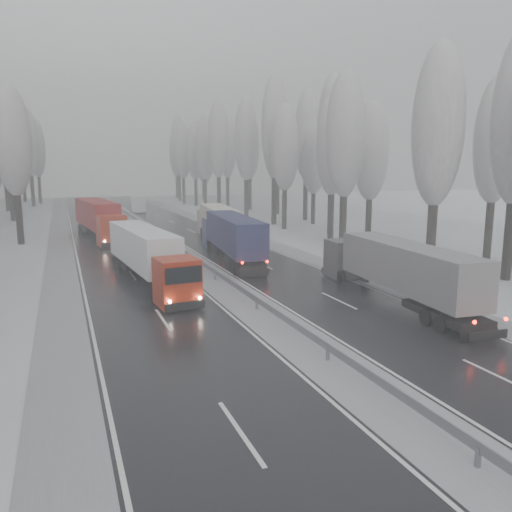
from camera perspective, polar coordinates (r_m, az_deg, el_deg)
ground at (r=18.12m, az=14.64°, el=-15.93°), size 260.00×260.00×0.00m
carriageway_right at (r=46.28m, az=-2.01°, el=0.31°), size 7.50×200.00×0.03m
carriageway_left at (r=43.99m, az=-15.02°, el=-0.54°), size 7.50×200.00×0.03m
median_slush at (r=44.85m, az=-8.35°, el=-0.10°), size 3.00×200.00×0.04m
shoulder_right at (r=48.12m, az=3.56°, el=0.68°), size 2.40×200.00×0.04m
shoulder_left at (r=43.76m, az=-21.47°, el=-0.95°), size 2.40×200.00×0.04m
median_guardrail at (r=44.74m, az=-8.36°, el=0.63°), size 0.12×200.00×0.76m
tree_16 at (r=38.09m, az=20.09°, el=13.72°), size 3.60×3.60×16.53m
tree_17 at (r=47.60m, az=25.73°, el=11.72°), size 3.60×3.60×15.54m
tree_18 at (r=46.98m, az=10.18°, el=13.39°), size 3.60×3.60×16.58m
tree_19 at (r=53.26m, az=13.02°, el=11.49°), size 3.60×3.60×14.57m
tree_20 at (r=55.67m, az=8.75°, el=12.31°), size 3.60×3.60×15.71m
tree_21 at (r=60.34m, az=8.74°, el=13.89°), size 3.60×3.60×18.62m
tree_22 at (r=64.55m, az=3.33°, el=12.16°), size 3.60×3.60×15.86m
tree_23 at (r=70.88m, az=6.65°, el=10.73°), size 3.60×3.60×13.55m
tree_24 at (r=70.02m, az=2.12°, el=14.42°), size 3.60×3.60×20.49m
tree_25 at (r=76.52m, az=5.78°, el=13.51°), size 3.60×3.60×19.44m
tree_26 at (r=79.32m, az=-1.14°, el=13.13°), size 3.60×3.60×18.78m
tree_27 at (r=85.67m, az=2.52°, el=12.39°), size 3.60×3.60×17.62m
tree_28 at (r=89.07m, az=-4.34°, el=13.11°), size 3.60×3.60×19.62m
tree_29 at (r=95.19m, az=-0.71°, el=12.36°), size 3.60×3.60×18.11m
tree_30 at (r=98.43m, az=-5.90°, el=12.14°), size 3.60×3.60×17.86m
tree_31 at (r=103.99m, az=-3.30°, el=12.31°), size 3.60×3.60×18.58m
tree_32 at (r=105.68m, az=-6.98°, el=11.79°), size 3.60×3.60×17.33m
tree_33 at (r=110.32m, az=-5.88°, el=10.73°), size 3.60×3.60×14.33m
tree_34 at (r=112.37m, az=-8.36°, el=11.74°), size 3.60×3.60×17.63m
tree_35 at (r=118.65m, az=-4.38°, el=11.92°), size 3.60×3.60×18.25m
tree_36 at (r=122.31m, az=-8.84°, el=12.36°), size 3.60×3.60×20.23m
tree_37 at (r=127.81m, az=-6.09°, el=11.21°), size 3.60×3.60×16.37m
tree_38 at (r=132.94m, az=-9.11°, el=11.54°), size 3.60×3.60×17.97m
tree_39 at (r=137.43m, az=-8.29°, el=11.03°), size 3.60×3.60×16.19m
tree_62 at (r=56.98m, az=-26.03°, el=11.59°), size 3.60×3.60×16.04m
tree_68 at (r=82.49m, az=-26.55°, el=11.03°), size 3.60×3.60×16.65m
tree_70 at (r=92.52m, az=-25.87°, el=11.04°), size 3.60×3.60×17.09m
tree_72 at (r=102.01m, az=-26.90°, el=10.06°), size 3.60×3.60×15.11m
tree_74 at (r=112.61m, az=-24.52°, el=11.63°), size 3.60×3.60×19.68m
tree_76 at (r=121.91m, az=-23.79°, el=11.15°), size 3.60×3.60×18.55m
tree_77 at (r=126.16m, az=-26.21°, el=9.68°), size 3.60×3.60×14.32m
tree_78 at (r=128.68m, az=-25.29°, el=11.22°), size 3.60×3.60×19.55m
tree_79 at (r=132.82m, az=-26.33°, el=10.40°), size 3.60×3.60×17.07m
truck_grey_tarp at (r=30.28m, az=15.68°, el=-1.24°), size 3.41×14.20×3.61m
truck_blue_box at (r=42.37m, az=-2.87°, el=2.49°), size 3.97×15.34×3.90m
truck_cream_box at (r=52.92m, az=-4.42°, el=3.95°), size 4.29×15.10×3.84m
box_truck_distant at (r=92.71m, az=-13.39°, el=5.83°), size 3.01×7.85×2.87m
truck_red_white at (r=34.77m, az=-12.39°, el=0.40°), size 3.53×14.49×3.69m
truck_red_red at (r=57.95m, az=-17.56°, el=4.26°), size 4.37×16.64×4.23m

